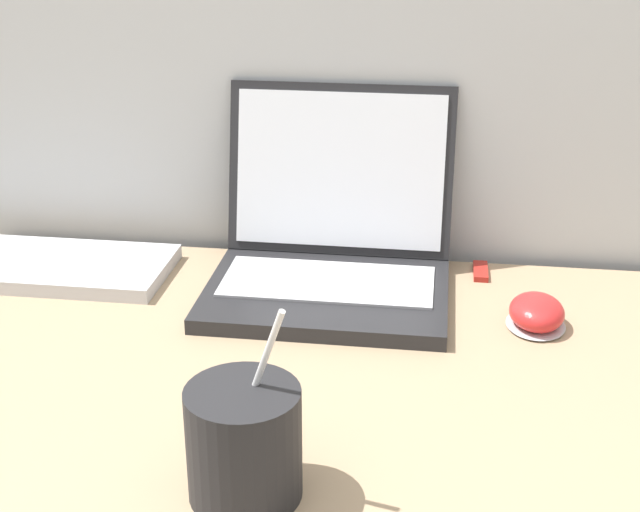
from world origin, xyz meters
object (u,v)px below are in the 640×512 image
drink_cup (244,441)px  external_keyboard (20,264)px  usb_stick (481,271)px  computer_mouse (537,314)px  laptop (332,245)px

drink_cup → external_keyboard: bearing=133.8°
usb_stick → computer_mouse: bearing=-67.4°
computer_mouse → laptop: bearing=161.7°
laptop → external_keyboard: bearing=-177.9°
external_keyboard → computer_mouse: bearing=-5.8°
laptop → computer_mouse: size_ratio=3.55×
laptop → usb_stick: bearing=17.5°
drink_cup → usb_stick: size_ratio=3.17×
usb_stick → laptop: bearing=-162.5°
drink_cup → usb_stick: 0.57m
drink_cup → external_keyboard: drink_cup is taller
laptop → drink_cup: laptop is taller
laptop → usb_stick: 0.22m
laptop → drink_cup: (-0.02, -0.46, -0.00)m
external_keyboard → usb_stick: (0.65, 0.08, -0.01)m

